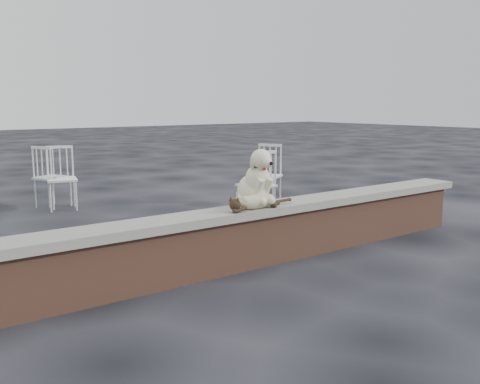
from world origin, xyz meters
TOP-DOWN VIEW (x-y plane):
  - ground at (0.00, 0.00)m, footprint 60.00×60.00m
  - brick_wall at (0.00, 0.00)m, footprint 6.00×0.30m
  - capstone at (0.00, 0.00)m, footprint 6.20×0.40m
  - dog at (0.04, 0.05)m, footprint 0.38×0.50m
  - cat at (-0.04, -0.10)m, footprint 0.94×0.24m
  - chair_e at (-0.56, 4.21)m, footprint 0.75×0.75m
  - chair_d at (2.15, 2.39)m, footprint 0.77×0.77m
  - chair_b at (-0.51, 3.93)m, footprint 0.69×0.69m
  - chair_c at (1.44, 1.74)m, footprint 0.56×0.56m

SIDE VIEW (x-z plane):
  - ground at x=0.00m, z-range 0.00..0.00m
  - brick_wall at x=0.00m, z-range 0.00..0.50m
  - chair_e at x=-0.56m, z-range 0.00..0.94m
  - chair_d at x=2.15m, z-range 0.00..0.94m
  - chair_b at x=-0.51m, z-range 0.00..0.94m
  - chair_c at x=1.44m, z-range 0.00..0.94m
  - capstone at x=0.00m, z-range 0.50..0.58m
  - cat at x=-0.04m, z-range 0.58..0.74m
  - dog at x=0.04m, z-range 0.58..1.15m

